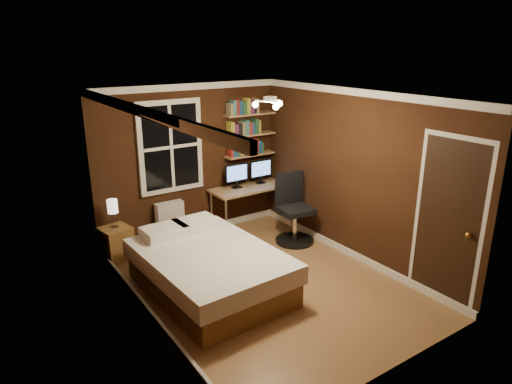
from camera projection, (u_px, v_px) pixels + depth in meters
floor at (264, 283)px, 6.16m from camera, size 4.20×4.20×0.00m
wall_back at (191, 162)px, 7.42m from camera, size 3.20×0.04×2.50m
wall_left at (144, 222)px, 4.91m from camera, size 0.04×4.20×2.50m
wall_right at (355, 176)px, 6.62m from camera, size 0.04×4.20×2.50m
ceiling at (265, 96)px, 5.38m from camera, size 3.20×4.20×0.02m
window at (171, 147)px, 7.11m from camera, size 1.06×0.06×1.46m
door at (447, 224)px, 5.46m from camera, size 0.03×0.82×2.05m
door_knob at (468, 235)px, 5.21m from camera, size 0.06×0.06×0.06m
ceiling_fixture at (270, 105)px, 5.33m from camera, size 0.44×0.44×0.18m
bookshelf_lower at (250, 155)px, 7.90m from camera, size 0.92×0.22×0.03m
books_row_lower at (250, 147)px, 7.86m from camera, size 0.66×0.16×0.23m
bookshelf_middle at (250, 135)px, 7.79m from camera, size 0.92×0.22×0.03m
books_row_middle at (250, 127)px, 7.75m from camera, size 0.54×0.16×0.23m
bookshelf_upper at (250, 114)px, 7.68m from camera, size 0.92×0.22×0.03m
books_row_upper at (250, 106)px, 7.64m from camera, size 0.54×0.16×0.23m
bed at (209, 269)px, 5.90m from camera, size 1.59×2.14×0.71m
nightstand at (116, 243)px, 6.79m from camera, size 0.47×0.47×0.50m
bedside_lamp at (113, 214)px, 6.64m from camera, size 0.15×0.15×0.44m
radiator at (170, 222)px, 7.36m from camera, size 0.45×0.16×0.67m
desk at (254, 189)px, 7.91m from camera, size 1.55×0.58×0.74m
monitor_left at (237, 176)px, 7.72m from camera, size 0.43×0.12×0.42m
monitor_right at (261, 172)px, 7.98m from camera, size 0.43×0.12×0.42m
desk_lamp at (288, 169)px, 8.11m from camera, size 0.14×0.32×0.44m
office_chair at (293, 215)px, 7.36m from camera, size 0.62×0.62×1.13m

